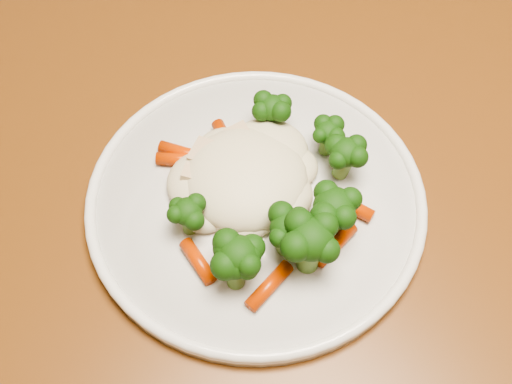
% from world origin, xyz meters
% --- Properties ---
extents(dining_table, '(1.45, 1.11, 0.75)m').
position_xyz_m(dining_table, '(-0.33, 0.15, 0.66)').
color(dining_table, brown).
rests_on(dining_table, ground).
extents(plate, '(0.30, 0.30, 0.01)m').
position_xyz_m(plate, '(-0.26, 0.15, 0.76)').
color(plate, white).
rests_on(plate, dining_table).
extents(meal, '(0.19, 0.21, 0.05)m').
position_xyz_m(meal, '(-0.26, 0.14, 0.78)').
color(meal, beige).
rests_on(meal, plate).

